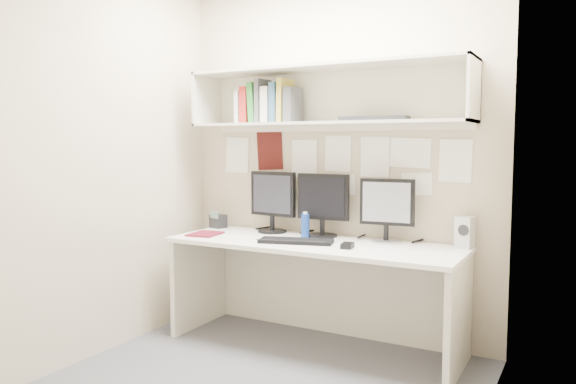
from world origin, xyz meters
The scene contains 19 objects.
floor centered at (0.00, 0.00, 0.00)m, with size 2.40×2.00×0.01m, color #4C4C51.
wall_back centered at (0.00, 1.00, 1.30)m, with size 2.40×0.02×2.60m, color tan.
wall_front centered at (0.00, -1.00, 1.30)m, with size 2.40×0.02×2.60m, color tan.
wall_left centered at (-1.20, 0.00, 1.30)m, with size 0.02×2.00×2.60m, color tan.
wall_right centered at (1.20, 0.00, 1.30)m, with size 0.02×2.00×2.60m, color tan.
desk centered at (0.00, 0.65, 0.37)m, with size 2.00×0.70×0.73m.
overhead_hutch centered at (0.00, 0.86, 1.72)m, with size 2.00×0.38×0.40m.
pinned_papers centered at (0.00, 0.99, 1.25)m, with size 1.92×0.01×0.48m, color white, non-canonical shape.
monitor_left centered at (-0.45, 0.87, 0.98)m, with size 0.39×0.21×0.45m.
monitor_center centered at (-0.04, 0.87, 0.98)m, with size 0.39×0.21×0.45m.
monitor_right centered at (0.43, 0.87, 0.97)m, with size 0.37×0.20×0.43m.
keyboard centered at (-0.09, 0.55, 0.74)m, with size 0.49×0.17×0.02m, color black.
mouse centered at (0.29, 0.54, 0.75)m, with size 0.07×0.11×0.03m, color black.
speaker centered at (0.94, 0.91, 0.83)m, with size 0.12×0.12×0.20m.
blue_bottle centered at (-0.13, 0.77, 0.82)m, with size 0.06×0.06×0.18m.
maroon_notebook centered at (-0.82, 0.52, 0.74)m, with size 0.20×0.24×0.01m, color #5D101D.
desk_phone centered at (-0.94, 0.85, 0.78)m, with size 0.13×0.12×0.14m.
book_stack centered at (-0.46, 0.82, 1.68)m, with size 0.47×0.20×0.32m.
hutch_tray centered at (0.35, 0.82, 1.56)m, with size 0.45×0.17×0.03m, color black.
Camera 1 is at (1.64, -2.73, 1.40)m, focal length 35.00 mm.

